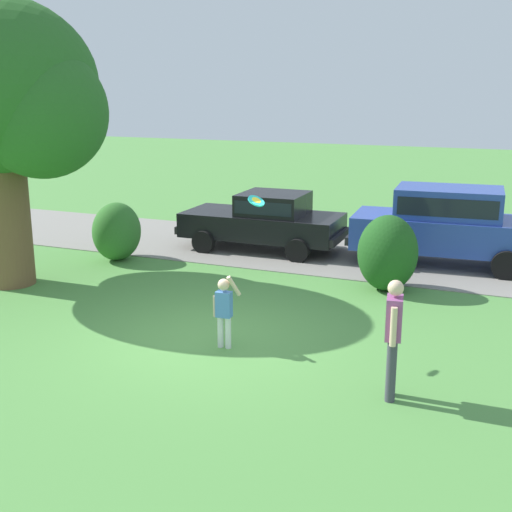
% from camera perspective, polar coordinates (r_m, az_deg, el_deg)
% --- Properties ---
extents(ground_plane, '(80.00, 80.00, 0.00)m').
position_cam_1_polar(ground_plane, '(11.71, -4.47, -7.10)').
color(ground_plane, '#518E42').
extents(driveway_strip, '(28.00, 4.40, 0.02)m').
position_cam_1_polar(driveway_strip, '(17.62, 5.36, 0.31)').
color(driveway_strip, gray).
rests_on(driveway_strip, ground).
extents(oak_tree_large, '(4.71, 4.55, 6.16)m').
position_cam_1_polar(oak_tree_large, '(15.27, -20.86, 12.61)').
color(oak_tree_large, brown).
rests_on(oak_tree_large, ground).
extents(shrub_near_tree, '(1.14, 1.37, 1.47)m').
position_cam_1_polar(shrub_near_tree, '(17.04, -11.92, 2.08)').
color(shrub_near_tree, '#33702B').
rests_on(shrub_near_tree, ground).
extents(shrub_centre_left, '(1.29, 1.31, 1.65)m').
position_cam_1_polar(shrub_centre_left, '(14.43, 11.28, 0.26)').
color(shrub_centre_left, '#1E511C').
rests_on(shrub_centre_left, ground).
extents(parked_sedan, '(4.43, 2.16, 1.56)m').
position_cam_1_polar(parked_sedan, '(17.69, 0.84, 3.21)').
color(parked_sedan, black).
rests_on(parked_sedan, ground).
extents(parked_suv, '(4.81, 2.33, 1.92)m').
position_cam_1_polar(parked_suv, '(16.80, 16.18, 2.84)').
color(parked_suv, '#28429E').
rests_on(parked_suv, ground).
extents(child_thrower, '(0.45, 0.28, 1.29)m').
position_cam_1_polar(child_thrower, '(11.05, -2.77, -4.43)').
color(child_thrower, white).
rests_on(child_thrower, ground).
extents(frisbee, '(0.28, 0.28, 0.20)m').
position_cam_1_polar(frisbee, '(10.64, 0.01, 4.77)').
color(frisbee, '#1EB7B2').
extents(adult_onlooker, '(0.28, 0.52, 1.74)m').
position_cam_1_polar(adult_onlooker, '(9.39, 11.75, -6.50)').
color(adult_onlooker, '#3F3F4C').
rests_on(adult_onlooker, ground).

